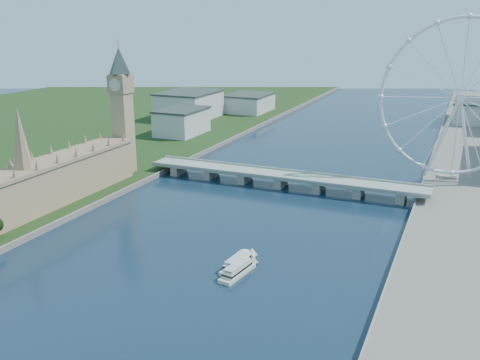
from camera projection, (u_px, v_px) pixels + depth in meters
The scene contains 7 objects.
parliament_range at pixel (27, 191), 342.43m from camera, with size 24.00×200.00×70.00m.
big_ben at pixel (121, 95), 423.60m from camera, with size 20.02×20.02×110.00m.
westminster_bridge at pixel (281, 178), 411.70m from camera, with size 220.00×22.00×9.50m.
london_eye at pixel (460, 98), 397.19m from camera, with size 113.60×39.12×124.30m.
city_skyline at pixel (386, 115), 622.65m from camera, with size 505.00×280.00×32.00m.
tour_boat_near at pixel (238, 267), 277.99m from camera, with size 7.47×29.28×6.46m, color white, non-canonical shape.
tour_boat_far at pixel (237, 275), 269.70m from camera, with size 7.32×28.71×6.33m, color beige, non-canonical shape.
Camera 1 is at (126.81, -75.22, 123.48)m, focal length 40.00 mm.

